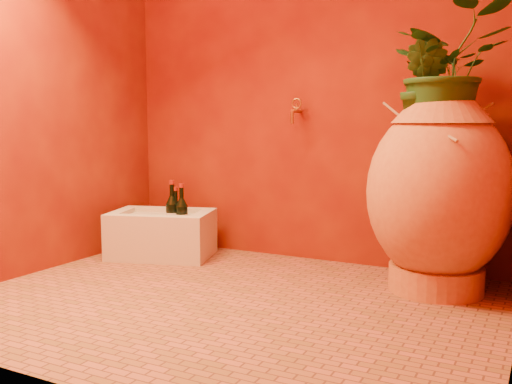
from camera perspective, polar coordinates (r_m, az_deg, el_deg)
The scene contains 11 objects.
floor at distance 2.77m, azimuth -2.84°, elevation -10.92°, with size 2.50×2.50×0.00m, color brown.
wall_back at distance 3.56m, azimuth 5.47°, elevation 13.36°, with size 2.50×0.02×2.50m, color #620C05.
wall_left at distance 3.47m, azimuth -21.55°, elevation 13.09°, with size 0.02×2.00×2.50m, color #620C05.
amphora at distance 2.98m, azimuth 17.84°, elevation 0.04°, with size 0.73×0.73×1.02m.
stone_basin at distance 3.69m, azimuth -9.40°, elevation -4.26°, with size 0.72×0.60×0.29m.
wine_bottle_a at distance 3.58m, azimuth -8.01°, elevation -2.52°, with size 0.07×0.07×0.29m.
wine_bottle_b at distance 3.58m, azimuth -8.37°, elevation -2.29°, with size 0.08×0.08×0.34m.
wine_bottle_c at distance 3.55m, azimuth -7.43°, elevation -2.45°, with size 0.08×0.08×0.32m.
wall_tap at distance 3.49m, azimuth 3.99°, elevation 8.20°, with size 0.07×0.14×0.16m.
plant_main at distance 3.00m, azimuth 18.54°, elevation 11.60°, with size 0.56×0.48×0.62m, color #184217.
plant_side at distance 2.93m, azimuth 16.45°, elevation 10.10°, with size 0.24×0.19×0.43m, color #184217.
Camera 1 is at (1.34, -2.27, 0.85)m, focal length 40.00 mm.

